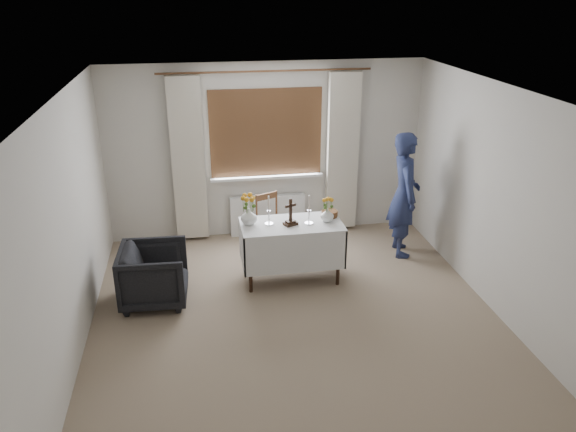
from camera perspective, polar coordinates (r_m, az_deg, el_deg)
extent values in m
plane|color=gray|center=(6.31, 1.00, -10.77)|extent=(5.00, 5.00, 0.00)
cube|color=silver|center=(6.98, 0.35, -3.64)|extent=(1.24, 0.64, 0.76)
imported|color=black|center=(6.70, -13.44, -5.84)|extent=(0.79, 0.77, 0.69)
imported|color=navy|center=(7.66, 11.72, 2.15)|extent=(0.48, 0.67, 1.70)
cube|color=silver|center=(8.28, -2.08, 0.12)|extent=(1.10, 0.10, 0.60)
imported|color=white|center=(6.78, -4.00, -0.03)|extent=(0.23, 0.23, 0.21)
imported|color=white|center=(6.87, 3.99, 0.12)|extent=(0.19, 0.19, 0.17)
cylinder|color=brown|center=(7.03, 4.24, 0.26)|extent=(0.27, 0.27, 0.08)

